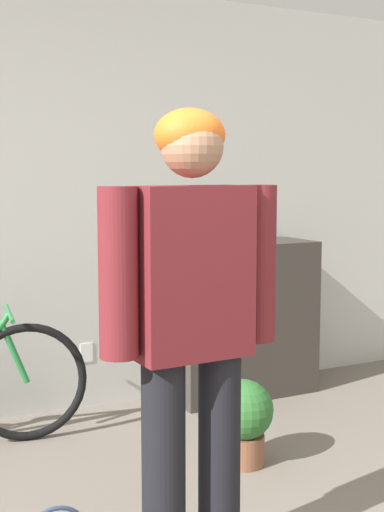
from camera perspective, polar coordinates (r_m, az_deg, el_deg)
side_shelf at (r=4.76m, az=4.02°, el=-5.04°), size 0.98×0.41×1.02m
person at (r=2.55m, az=-0.01°, el=-4.44°), size 0.69×0.24×1.70m
banana at (r=4.71m, az=4.00°, el=1.37°), size 0.33×0.09×0.04m
potted_plant at (r=3.70m, az=4.12°, el=-12.79°), size 0.31×0.31×0.44m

